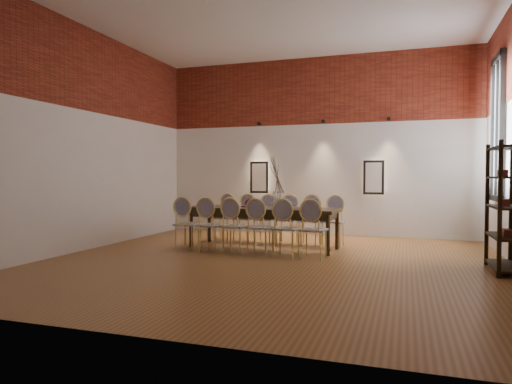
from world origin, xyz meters
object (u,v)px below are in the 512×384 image
(chair_near_d, at_px, (260,227))
(shelving_rack, at_px, (506,207))
(chair_far_b, at_px, (244,218))
(chair_near_f, at_px, (314,230))
(bowl, at_px, (251,203))
(chair_near_c, at_px, (235,226))
(book, at_px, (249,206))
(chair_near_a, at_px, (188,224))
(chair_far_a, at_px, (224,217))
(chair_far_c, at_px, (265,219))
(chair_far_f, at_px, (333,221))
(chair_near_e, at_px, (286,228))
(chair_far_d, at_px, (287,220))
(dining_table, at_px, (263,228))
(chair_far_e, at_px, (310,220))
(chair_near_b, at_px, (211,225))
(vase, at_px, (277,200))

(chair_near_d, xyz_separation_m, shelving_rack, (3.64, -0.20, 0.43))
(chair_far_b, bearing_deg, chair_near_f, 141.84)
(bowl, bearing_deg, chair_near_c, -95.93)
(chair_near_f, relative_size, book, 3.62)
(chair_near_a, xyz_separation_m, chair_far_a, (0.09, 1.45, 0.00))
(chair_far_c, height_order, chair_far_f, same)
(chair_near_e, bearing_deg, chair_far_b, 133.67)
(chair_near_a, xyz_separation_m, chair_near_c, (0.92, -0.06, 0.00))
(chair_far_d, distance_m, book, 0.92)
(dining_table, relative_size, chair_far_b, 2.94)
(dining_table, distance_m, chair_far_f, 1.37)
(chair_far_a, relative_size, chair_far_f, 1.00)
(chair_near_d, bearing_deg, chair_far_b, 122.47)
(chair_far_f, bearing_deg, bowl, 29.71)
(dining_table, distance_m, shelving_rack, 3.97)
(chair_far_e, height_order, book, chair_far_e)
(chair_far_c, bearing_deg, chair_near_f, 133.67)
(dining_table, relative_size, bowl, 11.53)
(chair_near_f, bearing_deg, chair_near_a, 180.00)
(shelving_rack, bearing_deg, chair_far_b, 158.71)
(dining_table, xyz_separation_m, book, (-0.27, 0.03, 0.39))
(chair_near_c, relative_size, chair_far_b, 1.00)
(book, bearing_deg, chair_near_b, -123.56)
(chair_near_b, relative_size, chair_far_e, 1.00)
(dining_table, bearing_deg, chair_far_e, 46.33)
(chair_near_d, xyz_separation_m, book, (-0.45, 0.76, 0.30))
(bowl, distance_m, book, 0.12)
(chair_near_c, xyz_separation_m, bowl, (0.07, 0.67, 0.37))
(chair_near_f, relative_size, bowl, 3.92)
(chair_near_f, distance_m, chair_far_f, 1.45)
(chair_near_a, bearing_deg, vase, 26.94)
(chair_far_d, bearing_deg, chair_far_e, 180.00)
(chair_far_a, relative_size, shelving_rack, 0.52)
(dining_table, relative_size, shelving_rack, 1.54)
(vase, bearing_deg, chair_far_f, 35.75)
(chair_far_f, relative_size, vase, 3.13)
(chair_far_b, bearing_deg, chair_near_e, 133.67)
(chair_near_a, distance_m, chair_near_d, 1.38)
(chair_near_b, xyz_separation_m, chair_far_c, (0.55, 1.42, 0.00))
(chair_far_c, bearing_deg, book, 86.75)
(chair_far_d, xyz_separation_m, chair_far_e, (0.46, -0.03, 0.00))
(chair_far_a, height_order, book, chair_far_a)
(chair_far_b, bearing_deg, bowl, 122.17)
(chair_near_c, relative_size, chair_near_e, 1.00)
(chair_near_e, relative_size, chair_far_f, 1.00)
(chair_near_e, bearing_deg, chair_near_b, -180.00)
(chair_far_f, xyz_separation_m, book, (-1.47, -0.62, 0.30))
(dining_table, xyz_separation_m, shelving_rack, (3.82, -0.94, 0.53))
(chair_far_b, relative_size, book, 3.62)
(chair_far_a, bearing_deg, chair_near_d, 133.67)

